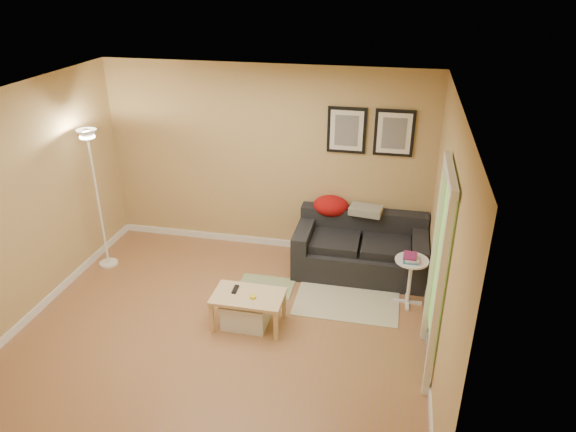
{
  "coord_description": "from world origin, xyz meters",
  "views": [
    {
      "loc": [
        1.72,
        -4.6,
        3.7
      ],
      "look_at": [
        0.55,
        0.85,
        1.05
      ],
      "focal_mm": 32.8,
      "sensor_mm": 36.0,
      "label": 1
    }
  ],
  "objects_px": {
    "sofa": "(361,246)",
    "storage_bin": "(246,313)",
    "book_stack": "(411,257)",
    "floor_lamp": "(99,204)",
    "side_table": "(409,281)",
    "coffee_table": "(249,310)"
  },
  "relations": [
    {
      "from": "sofa",
      "to": "floor_lamp",
      "type": "distance_m",
      "value": 3.46
    },
    {
      "from": "book_stack",
      "to": "floor_lamp",
      "type": "relative_size",
      "value": 0.12
    },
    {
      "from": "coffee_table",
      "to": "book_stack",
      "type": "height_order",
      "value": "book_stack"
    },
    {
      "from": "sofa",
      "to": "storage_bin",
      "type": "xyz_separation_m",
      "value": [
        -1.16,
        -1.45,
        -0.22
      ]
    },
    {
      "from": "coffee_table",
      "to": "storage_bin",
      "type": "xyz_separation_m",
      "value": [
        -0.03,
        -0.02,
        -0.04
      ]
    },
    {
      "from": "floor_lamp",
      "to": "coffee_table",
      "type": "bearing_deg",
      "value": -21.41
    },
    {
      "from": "sofa",
      "to": "storage_bin",
      "type": "bearing_deg",
      "value": -128.61
    },
    {
      "from": "side_table",
      "to": "floor_lamp",
      "type": "distance_m",
      "value": 4.07
    },
    {
      "from": "storage_bin",
      "to": "side_table",
      "type": "height_order",
      "value": "side_table"
    },
    {
      "from": "sofa",
      "to": "coffee_table",
      "type": "height_order",
      "value": "sofa"
    },
    {
      "from": "side_table",
      "to": "book_stack",
      "type": "bearing_deg",
      "value": -139.81
    },
    {
      "from": "side_table",
      "to": "floor_lamp",
      "type": "bearing_deg",
      "value": 178.96
    },
    {
      "from": "sofa",
      "to": "side_table",
      "type": "distance_m",
      "value": 0.89
    },
    {
      "from": "coffee_table",
      "to": "side_table",
      "type": "xyz_separation_m",
      "value": [
        1.76,
        0.81,
        0.1
      ]
    },
    {
      "from": "side_table",
      "to": "floor_lamp",
      "type": "height_order",
      "value": "floor_lamp"
    },
    {
      "from": "coffee_table",
      "to": "floor_lamp",
      "type": "xyz_separation_m",
      "value": [
        -2.26,
        0.88,
        0.71
      ]
    },
    {
      "from": "sofa",
      "to": "floor_lamp",
      "type": "relative_size",
      "value": 0.89
    },
    {
      "from": "coffee_table",
      "to": "side_table",
      "type": "distance_m",
      "value": 1.94
    },
    {
      "from": "coffee_table",
      "to": "storage_bin",
      "type": "relative_size",
      "value": 1.55
    },
    {
      "from": "storage_bin",
      "to": "side_table",
      "type": "distance_m",
      "value": 1.98
    },
    {
      "from": "storage_bin",
      "to": "book_stack",
      "type": "bearing_deg",
      "value": 24.59
    },
    {
      "from": "storage_bin",
      "to": "book_stack",
      "type": "height_order",
      "value": "book_stack"
    }
  ]
}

